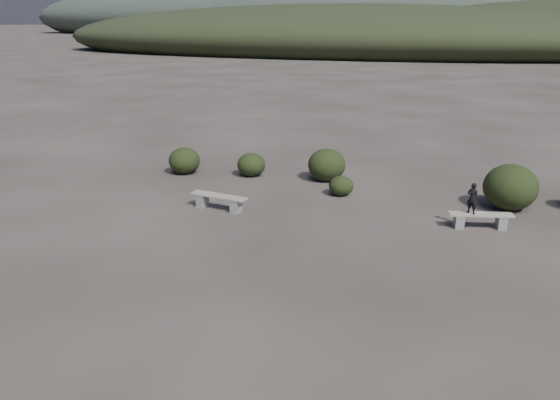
% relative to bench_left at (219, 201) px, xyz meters
% --- Properties ---
extents(ground, '(1200.00, 1200.00, 0.00)m').
position_rel_bench_left_xyz_m(ground, '(3.36, -5.00, -0.29)').
color(ground, '#2D2723').
rests_on(ground, ground).
extents(bench_left, '(1.97, 0.59, 0.48)m').
position_rel_bench_left_xyz_m(bench_left, '(0.00, 0.00, 0.00)').
color(bench_left, slate).
rests_on(bench_left, ground).
extents(bench_right, '(1.87, 0.90, 0.46)m').
position_rel_bench_left_xyz_m(bench_right, '(7.95, 1.24, -0.02)').
color(bench_right, slate).
rests_on(bench_right, ground).
extents(seated_person, '(0.40, 0.33, 0.93)m').
position_rel_bench_left_xyz_m(seated_person, '(7.67, 1.16, 0.63)').
color(seated_person, black).
rests_on(seated_person, bench_right).
extents(shrub_a, '(1.11, 1.11, 0.91)m').
position_rel_bench_left_xyz_m(shrub_a, '(-0.66, 4.08, 0.16)').
color(shrub_a, black).
rests_on(shrub_a, ground).
extents(shrub_b, '(1.43, 1.43, 1.23)m').
position_rel_bench_left_xyz_m(shrub_b, '(2.29, 4.51, 0.32)').
color(shrub_b, black).
rests_on(shrub_b, ground).
extents(shrub_c, '(0.86, 0.86, 0.69)m').
position_rel_bench_left_xyz_m(shrub_c, '(3.30, 2.90, 0.05)').
color(shrub_c, black).
rests_on(shrub_c, ground).
extents(shrub_d, '(1.70, 1.70, 1.49)m').
position_rel_bench_left_xyz_m(shrub_d, '(8.75, 3.39, 0.45)').
color(shrub_d, black).
rests_on(shrub_d, ground).
extents(shrub_f, '(1.24, 1.24, 1.05)m').
position_rel_bench_left_xyz_m(shrub_f, '(-3.30, 3.45, 0.23)').
color(shrub_f, black).
rests_on(shrub_f, ground).
extents(mountain_ridges, '(500.00, 400.00, 56.00)m').
position_rel_bench_left_xyz_m(mountain_ridges, '(-4.12, 334.06, 10.54)').
color(mountain_ridges, black).
rests_on(mountain_ridges, ground).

